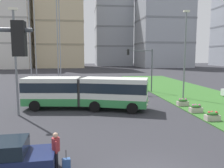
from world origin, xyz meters
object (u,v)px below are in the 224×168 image
object	(u,v)px
pedestrian_crossing	(56,149)
flower_planter_3	(196,108)
car_navy_sedan	(0,160)
flower_planter_2	(212,116)
articulated_bus	(85,92)
traffic_light_far_right	(143,63)
apartment_tower_westcentre	(61,13)
apartment_tower_centre	(113,29)
streetlight_left	(16,58)
apartment_tower_west	(9,21)
streetlight_median	(185,52)
apartment_tower_eastcentre	(163,21)
flower_planter_4	(183,102)
rolling_suitcase	(66,165)

from	to	relation	value
pedestrian_crossing	flower_planter_3	distance (m)	14.23
car_navy_sedan	flower_planter_2	size ratio (longest dim) A/B	4.07
articulated_bus	traffic_light_far_right	bearing A→B (deg)	47.65
apartment_tower_westcentre	apartment_tower_centre	size ratio (longest dim) A/B	1.26
streetlight_left	apartment_tower_west	bearing A→B (deg)	106.16
streetlight_median	streetlight_left	bearing A→B (deg)	-162.93
apartment_tower_west	apartment_tower_westcentre	bearing A→B (deg)	14.42
apartment_tower_westcentre	streetlight_median	bearing A→B (deg)	-74.86
traffic_light_far_right	apartment_tower_eastcentre	world-z (taller)	apartment_tower_eastcentre
pedestrian_crossing	traffic_light_far_right	size ratio (longest dim) A/B	0.29
streetlight_left	pedestrian_crossing	bearing A→B (deg)	-67.25
flower_planter_4	flower_planter_2	bearing A→B (deg)	-90.00
streetlight_left	streetlight_median	distance (m)	18.16
articulated_bus	flower_planter_2	bearing A→B (deg)	-29.58
flower_planter_3	traffic_light_far_right	bearing A→B (deg)	97.77
apartment_tower_west	streetlight_left	bearing A→B (deg)	-73.84
streetlight_median	apartment_tower_west	bearing A→B (deg)	119.43
apartment_tower_eastcentre	apartment_tower_west	bearing A→B (deg)	-178.86
traffic_light_far_right	streetlight_left	xyz separation A→B (m)	(-13.84, -10.44, 0.85)
pedestrian_crossing	apartment_tower_eastcentre	bearing A→B (deg)	67.25
streetlight_left	apartment_tower_centre	xyz separation A→B (m)	(20.88, 92.10, 12.62)
rolling_suitcase	apartment_tower_eastcentre	bearing A→B (deg)	67.56
streetlight_left	apartment_tower_eastcentre	xyz separation A→B (m)	(40.08, 75.41, 14.27)
flower_planter_3	apartment_tower_westcentre	size ratio (longest dim) A/B	0.02
rolling_suitcase	streetlight_left	size ratio (longest dim) A/B	0.11
flower_planter_2	traffic_light_far_right	world-z (taller)	traffic_light_far_right
car_navy_sedan	streetlight_median	world-z (taller)	streetlight_median
rolling_suitcase	flower_planter_4	distance (m)	15.85
flower_planter_4	apartment_tower_eastcentre	bearing A→B (deg)	71.61
flower_planter_2	apartment_tower_eastcentre	size ratio (longest dim) A/B	0.03
flower_planter_2	flower_planter_4	distance (m)	5.29
pedestrian_crossing	streetlight_left	bearing A→B (deg)	112.75
car_navy_sedan	apartment_tower_eastcentre	size ratio (longest dim) A/B	0.12
rolling_suitcase	apartment_tower_centre	bearing A→B (deg)	81.01
pedestrian_crossing	apartment_tower_centre	world-z (taller)	apartment_tower_centre
apartment_tower_centre	apartment_tower_eastcentre	size ratio (longest dim) A/B	0.91
articulated_bus	streetlight_left	size ratio (longest dim) A/B	1.33
flower_planter_2	flower_planter_3	size ratio (longest dim) A/B	1.00
articulated_bus	apartment_tower_west	distance (m)	79.25
traffic_light_far_right	streetlight_median	world-z (taller)	streetlight_median
traffic_light_far_right	flower_planter_4	bearing A→B (deg)	-79.97
pedestrian_crossing	flower_planter_4	distance (m)	16.03
car_navy_sedan	rolling_suitcase	size ratio (longest dim) A/B	4.62
streetlight_left	apartment_tower_west	size ratio (longest dim) A/B	0.25
rolling_suitcase	articulated_bus	bearing A→B (deg)	84.86
articulated_bus	apartment_tower_west	xyz separation A→B (m)	(-27.25, 72.62, 16.24)
apartment_tower_westcentre	apartment_tower_eastcentre	xyz separation A→B (m)	(42.67, -3.64, -2.87)
apartment_tower_west	apartment_tower_eastcentre	xyz separation A→B (m)	(61.58, 1.23, 1.30)
flower_planter_4	apartment_tower_centre	distance (m)	92.52
rolling_suitcase	apartment_tower_eastcentre	world-z (taller)	apartment_tower_eastcentre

